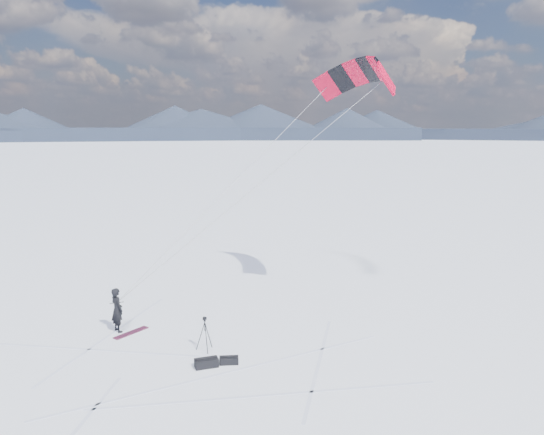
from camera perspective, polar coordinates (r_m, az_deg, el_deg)
name	(u,v)px	position (r m, az deg, el deg)	size (l,w,h in m)	color
ground	(159,365)	(19.58, -12.07, -15.21)	(1800.00, 1800.00, 0.00)	white
horizon_hills	(155,254)	(18.27, -12.52, -3.81)	(704.84, 706.81, 9.41)	black
snow_tracks	(141,372)	(19.20, -13.92, -15.79)	(14.76, 10.25, 0.01)	silver
snowkiter	(118,331)	(22.82, -16.21, -11.68)	(0.66, 0.44, 1.82)	black
snowboard	(131,333)	(22.48, -14.92, -11.89)	(1.57, 0.29, 0.04)	maroon
tripod	(205,329)	(20.09, -7.24, -11.80)	(0.64, 0.57, 1.29)	black
gear_bag_a	(207,363)	(19.07, -7.06, -15.24)	(0.80, 0.38, 0.36)	black
gear_bag_b	(229,360)	(19.24, -4.66, -15.04)	(0.72, 0.47, 0.30)	black
power_kite	(360,77)	(24.95, 9.46, 14.67)	(12.19, 5.79, 10.06)	red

